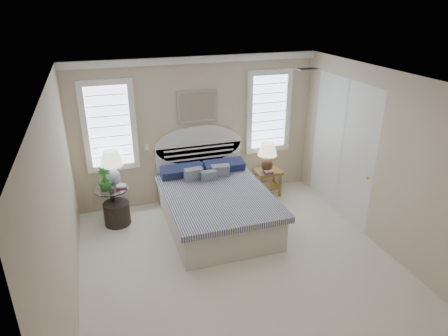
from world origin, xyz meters
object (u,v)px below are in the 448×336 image
at_px(bed, 215,203).
at_px(nightstand_right, 268,177).
at_px(side_table_left, 113,201).
at_px(floor_pot, 117,213).
at_px(lamp_left, 112,164).
at_px(lamp_right, 267,154).

bearing_deg(bed, nightstand_right, 28.03).
bearing_deg(side_table_left, nightstand_right, 1.94).
distance_m(nightstand_right, floor_pot, 2.92).
distance_m(lamp_left, lamp_right, 2.84).
xyz_separation_m(bed, lamp_left, (-1.59, 0.75, 0.63)).
distance_m(nightstand_right, lamp_left, 2.96).
xyz_separation_m(side_table_left, lamp_left, (0.06, 0.16, 0.63)).
height_order(floor_pot, lamp_left, lamp_left).
bearing_deg(side_table_left, bed, -19.74).
distance_m(side_table_left, lamp_left, 0.65).
bearing_deg(lamp_left, lamp_right, -2.29).
height_order(nightstand_right, floor_pot, nightstand_right).
distance_m(floor_pot, lamp_left, 0.86).
height_order(bed, floor_pot, bed).
relative_size(floor_pot, lamp_left, 0.70).
height_order(floor_pot, lamp_right, lamp_right).
height_order(side_table_left, lamp_right, lamp_right).
xyz_separation_m(side_table_left, nightstand_right, (2.95, 0.10, -0.00)).
distance_m(side_table_left, nightstand_right, 2.95).
relative_size(lamp_left, lamp_right, 1.06).
bearing_deg(side_table_left, lamp_right, 0.91).
bearing_deg(bed, floor_pot, 163.05).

